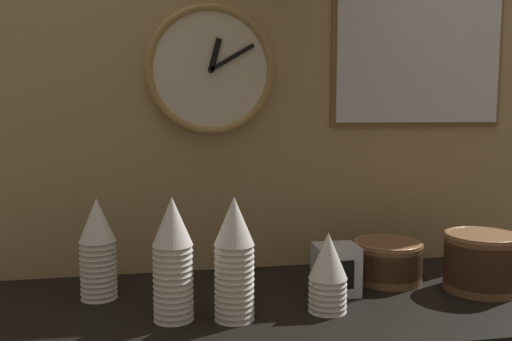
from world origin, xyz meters
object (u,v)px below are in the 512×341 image
bowl_stack_right (387,260)px  menu_board (421,20)px  cup_stack_left (98,249)px  cup_stack_center_right (328,272)px  cup_stack_center (234,259)px  cup_stack_center_left (173,259)px  napkin_dispenser (336,270)px  bowl_stack_far_right (481,260)px  wall_clock (211,70)px

bowl_stack_right → menu_board: 0.65m
cup_stack_left → menu_board: size_ratio=0.40×
cup_stack_center_right → cup_stack_left: (-0.48, 0.17, 0.03)m
cup_stack_center → cup_stack_center_right: 0.20m
cup_stack_center → menu_board: 0.85m
cup_stack_center_right → cup_stack_center_left: bearing=177.7°
cup_stack_center_left → bowl_stack_right: cup_stack_center_left is taller
cup_stack_left → bowl_stack_right: (0.69, -0.00, -0.06)m
bowl_stack_right → cup_stack_center_left: bearing=-163.7°
cup_stack_center_left → napkin_dispenser: bearing=13.0°
cup_stack_left → bowl_stack_right: size_ratio=1.33×
bowl_stack_far_right → menu_board: size_ratio=0.30×
cup_stack_center_right → cup_stack_left: cup_stack_left is taller
cup_stack_center_left → cup_stack_center: bearing=-9.4°
bowl_stack_right → bowl_stack_far_right: (0.19, -0.10, 0.02)m
bowl_stack_far_right → wall_clock: wall_clock is taller
cup_stack_center_left → bowl_stack_right: (0.53, 0.16, -0.07)m
wall_clock → cup_stack_center_left: bearing=-109.7°
cup_stack_center_left → napkin_dispenser: 0.39m
wall_clock → menu_board: bearing=0.9°
bowl_stack_right → napkin_dispenser: 0.17m
cup_stack_center → cup_stack_center_right: cup_stack_center is taller
wall_clock → menu_board: 0.59m
napkin_dispenser → cup_stack_center_left: bearing=-167.0°
cup_stack_center_left → bowl_stack_far_right: cup_stack_center_left is taller
menu_board → napkin_dispenser: menu_board is taller
cup_stack_center_right → menu_board: menu_board is taller
wall_clock → menu_board: menu_board is taller
cup_stack_center_left → cup_stack_left: (-0.16, 0.16, -0.01)m
cup_stack_center_right → bowl_stack_far_right: 0.40m
cup_stack_center_left → wall_clock: 0.52m
cup_stack_left → napkin_dispenser: (0.53, -0.07, -0.06)m
cup_stack_center → cup_stack_left: 0.33m
cup_stack_center_right → bowl_stack_far_right: cup_stack_center_right is taller
bowl_stack_right → napkin_dispenser: (-0.16, -0.07, 0.00)m
cup_stack_center_left → cup_stack_center: same height
bowl_stack_far_right → napkin_dispenser: size_ratio=1.50×
cup_stack_center → bowl_stack_far_right: size_ratio=1.46×
cup_stack_center_left → menu_board: (0.68, 0.32, 0.54)m
cup_stack_center_right → cup_stack_left: bearing=160.6°
cup_stack_center → cup_stack_left: cup_stack_center is taller
cup_stack_center → bowl_stack_right: (0.41, 0.18, -0.07)m
menu_board → wall_clock: bearing=-179.1°
bowl_stack_far_right → wall_clock: size_ratio=0.52×
bowl_stack_right → wall_clock: wall_clock is taller
bowl_stack_right → bowl_stack_far_right: bowl_stack_far_right is taller
cup_stack_left → napkin_dispenser: 0.54m
cup_stack_center → cup_stack_left: size_ratio=1.10×
cup_stack_left → bowl_stack_far_right: (0.88, -0.11, -0.04)m
cup_stack_center → wall_clock: (-0.01, 0.33, 0.40)m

